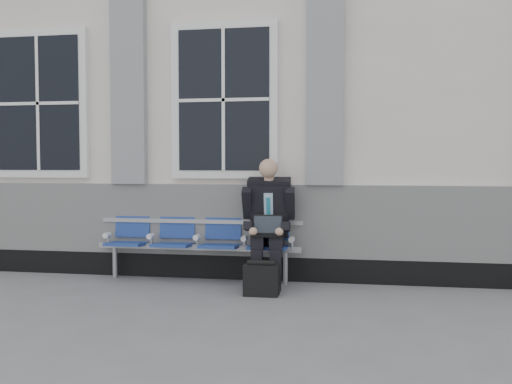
# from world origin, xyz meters

# --- Properties ---
(ground) EXTENTS (70.00, 70.00, 0.00)m
(ground) POSITION_xyz_m (0.00, 0.00, 0.00)
(ground) COLOR slate
(ground) RESTS_ON ground
(station_building) EXTENTS (14.40, 4.40, 4.49)m
(station_building) POSITION_xyz_m (-0.02, 3.47, 2.22)
(station_building) COLOR silver
(station_building) RESTS_ON ground
(bench) EXTENTS (2.60, 0.47, 0.91)m
(bench) POSITION_xyz_m (0.04, 1.32, 0.55)
(bench) COLOR #9EA0A3
(bench) RESTS_ON ground
(businessman) EXTENTS (0.64, 0.86, 1.52)m
(businessman) POSITION_xyz_m (0.95, 1.18, 0.81)
(businessman) COLOR black
(businessman) RESTS_ON ground
(briefcase) EXTENTS (0.39, 0.17, 0.40)m
(briefcase) POSITION_xyz_m (0.95, 0.62, 0.18)
(briefcase) COLOR black
(briefcase) RESTS_ON ground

